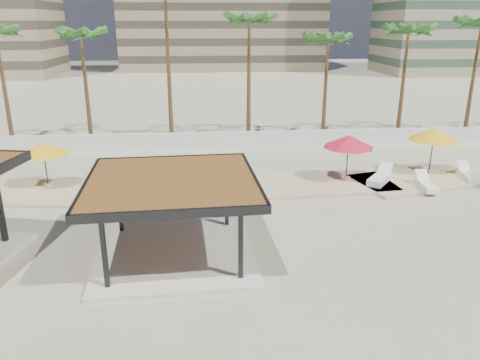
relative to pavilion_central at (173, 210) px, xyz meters
The scene contains 15 objects.
ground 2.73m from the pavilion_central, 14.48° to the left, with size 200.00×200.00×0.00m, color tan.
promenade 9.22m from the pavilion_central, 64.57° to the left, with size 44.45×7.97×0.24m.
boundary_wall 16.64m from the pavilion_central, 83.51° to the left, with size 56.00×0.30×1.20m, color silver.
pavilion_central is the anchor object (origin of this frame).
umbrella_b 11.29m from the pavilion_central, 130.89° to the left, with size 3.39×3.39×2.43m.
umbrella_c 12.52m from the pavilion_central, 41.05° to the left, with size 2.95×2.95×2.59m.
umbrella_e 17.50m from the pavilion_central, 31.62° to the left, with size 3.12×3.12×2.67m.
lounger_a 8.08m from the pavilion_central, 95.86° to the left, with size 0.94×2.38×0.88m.
lounger_b 14.83m from the pavilion_central, 25.41° to the left, with size 0.83×2.09×0.77m.
lounger_c 18.41m from the pavilion_central, 25.45° to the left, with size 0.92×2.06×0.75m.
lounger_d 13.56m from the pavilion_central, 33.89° to the left, with size 2.05×2.29×0.89m.
palm_c 20.72m from the pavilion_central, 110.98° to the left, with size 3.00×3.00×8.84m.
palm_e 20.62m from the pavilion_central, 75.52° to the left, with size 3.00×3.00×9.81m.
palm_f 22.62m from the pavilion_central, 60.32° to the left, with size 3.00×3.00×8.43m.
palm_g 25.87m from the pavilion_central, 47.91° to the left, with size 3.00×3.00×9.03m.
Camera 1 is at (-0.74, -17.26, 8.79)m, focal length 35.00 mm.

